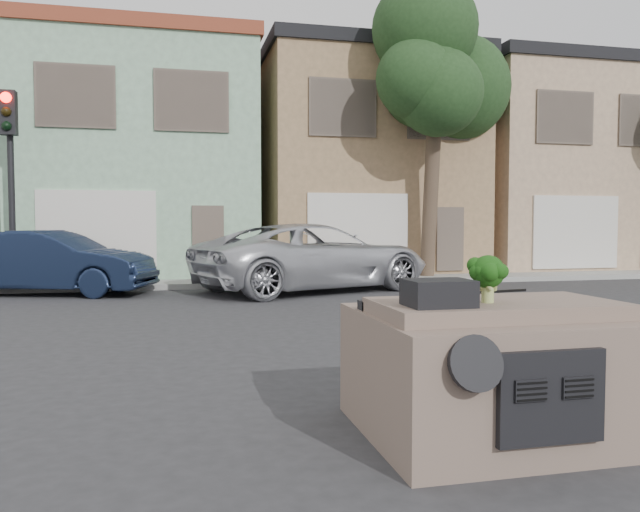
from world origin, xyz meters
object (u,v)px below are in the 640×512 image
object	(u,v)px
navy_sedan	(54,295)
silver_pickup	(314,291)
traffic_signal	(11,191)
broccoli	(488,278)

from	to	relation	value
navy_sedan	silver_pickup	size ratio (longest dim) A/B	0.76
navy_sedan	silver_pickup	distance (m)	6.42
silver_pickup	traffic_signal	size ratio (longest dim) A/B	1.22
silver_pickup	broccoli	bearing A→B (deg)	153.87
silver_pickup	traffic_signal	world-z (taller)	traffic_signal
silver_pickup	traffic_signal	distance (m)	8.09
silver_pickup	broccoli	xyz separation A→B (m)	(-1.15, -11.25, 1.31)
broccoli	traffic_signal	bearing A→B (deg)	116.61
traffic_signal	broccoli	xyz separation A→B (m)	(6.38, -12.74, -1.24)
navy_sedan	broccoli	world-z (taller)	broccoli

